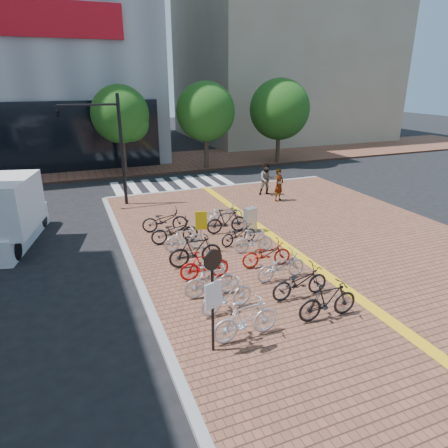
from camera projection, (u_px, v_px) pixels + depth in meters
name	position (u px, v px, depth m)	size (l,w,h in m)	color
ground	(268.00, 284.00, 13.26)	(120.00, 120.00, 0.00)	black
tactile_strip	(440.00, 357.00, 9.54)	(0.40, 34.00, 0.01)	yellow
kerb_west	(203.00, 438.00, 7.47)	(0.25, 34.00, 0.15)	gray
kerb_north	(221.00, 187.00, 24.74)	(14.00, 0.25, 0.15)	gray
far_sidewalk	(144.00, 164.00, 31.55)	(70.00, 8.00, 0.15)	brown
building_beige	(281.00, 54.00, 44.36)	(20.00, 18.00, 18.00)	gray
crosswalk	(173.00, 185.00, 25.64)	(7.50, 4.00, 0.01)	silver
street_trees	(220.00, 113.00, 28.83)	(16.20, 4.60, 6.35)	#38281E
bike_0	(246.00, 319.00, 10.06)	(0.52, 1.85, 1.11)	white
bike_1	(227.00, 295.00, 11.26)	(0.48, 1.70, 1.02)	silver
bike_2	(212.00, 281.00, 12.07)	(0.48, 1.71, 1.03)	#B3B2B7
bike_3	(204.00, 265.00, 13.11)	(0.47, 1.66, 1.00)	red
bike_4	(195.00, 251.00, 14.02)	(0.54, 1.92, 1.15)	black
bike_5	(184.00, 239.00, 15.35)	(0.44, 1.56, 0.94)	silver
bike_6	(175.00, 231.00, 16.02)	(0.67, 1.92, 1.01)	black
bike_7	(165.00, 220.00, 17.24)	(0.68, 1.95, 1.02)	black
bike_8	(328.00, 301.00, 10.92)	(0.51, 1.82, 1.09)	black
bike_9	(300.00, 282.00, 12.02)	(0.66, 1.90, 1.00)	black
bike_10	(281.00, 266.00, 13.11)	(0.63, 1.80, 0.94)	#ADADB2
bike_11	(266.00, 254.00, 14.01)	(0.63, 1.80, 0.94)	#A51A0B
bike_12	(254.00, 241.00, 15.16)	(0.44, 1.56, 0.94)	silver
bike_13	(239.00, 234.00, 15.92)	(0.57, 1.64, 0.86)	black
bike_14	(227.00, 221.00, 17.06)	(0.51, 1.79, 1.07)	black
bike_15	(222.00, 214.00, 18.04)	(0.69, 1.97, 1.04)	#B7B7BC
pedestrian_a	(279.00, 185.00, 21.48)	(0.64, 0.42, 1.75)	gray
pedestrian_b	(267.00, 179.00, 22.58)	(0.88, 0.69, 1.81)	#454A57
utility_box	(250.00, 220.00, 17.17)	(0.50, 0.36, 1.08)	#B7B7BC
yellow_sign	(201.00, 224.00, 14.94)	(0.44, 0.15, 1.64)	#B7B7BC
notice_sign	(213.00, 289.00, 9.17)	(0.49, 0.20, 2.71)	black
traffic_light_pole	(93.00, 131.00, 19.44)	(3.01, 1.16, 5.60)	black
box_truck	(0.00, 213.00, 15.96)	(3.27, 5.37, 2.90)	white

